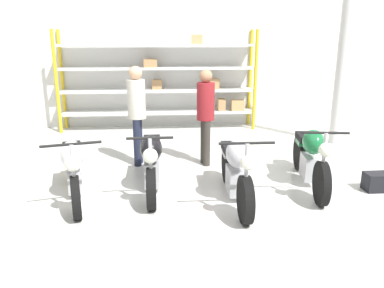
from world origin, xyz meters
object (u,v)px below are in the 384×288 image
Objects in this scene: motorcycle_white at (73,167)px; person_browsing at (137,107)px; motorcycle_green at (310,156)px; motorcycle_silver at (236,169)px; motorcycle_black at (152,161)px; toolbox at (379,182)px; shelving_rack at (164,80)px; person_near_rack at (206,110)px.

person_browsing is at bearing 136.22° from motorcycle_white.
motorcycle_silver is at bearing -61.30° from motorcycle_green.
toolbox is at bearing 84.43° from motorcycle_black.
shelving_rack is at bearing -167.17° from motorcycle_silver.
motorcycle_black is 1.61m from person_near_rack.
motorcycle_silver is at bearing 67.82° from motorcycle_black.
motorcycle_black is 1.41m from person_browsing.
person_near_rack reaches higher than motorcycle_black.
toolbox is at bearing 82.13° from motorcycle_green.
motorcycle_silver is (1.21, -0.48, 0.01)m from motorcycle_black.
person_browsing is at bearing -138.48° from motorcycle_silver.
motorcycle_green is (1.28, 0.46, 0.02)m from motorcycle_silver.
person_browsing is (-0.51, -2.84, -0.18)m from shelving_rack.
toolbox is (3.48, -0.31, -0.33)m from motorcycle_black.
toolbox is at bearing -53.56° from shelving_rack.
motorcycle_black reaches higher than toolbox.
motorcycle_silver is 4.58× the size of toolbox.
person_browsing is (-0.27, 1.24, 0.61)m from motorcycle_black.
person_browsing reaches higher than toolbox.
motorcycle_green is at bearing 164.23° from person_browsing.
person_browsing is at bearing -100.26° from shelving_rack.
shelving_rack is 11.18× the size of toolbox.
toolbox is (1.00, -0.30, -0.35)m from motorcycle_green.
motorcycle_green is (2.48, -0.02, 0.03)m from motorcycle_black.
motorcycle_silver is at bearing 69.76° from motorcycle_white.
shelving_rack is 2.44× the size of motorcycle_silver.
shelving_rack is 4.16m from motorcycle_black.
person_browsing is at bearing -167.96° from motorcycle_black.
motorcycle_white is at bearing -78.26° from motorcycle_green.
shelving_rack reaches higher than motorcycle_white.
motorcycle_black is 4.42× the size of toolbox.
person_browsing reaches higher than motorcycle_silver.
motorcycle_silver is 0.96× the size of motorcycle_green.
motorcycle_silver is at bearing -78.02° from shelving_rack.
person_near_rack is at bearing -76.17° from shelving_rack.
shelving_rack is at bearing -85.17° from person_near_rack.
motorcycle_black is at bearing 87.04° from motorcycle_white.
shelving_rack is 5.57m from toolbox.
person_browsing is at bearing 157.50° from toolbox.
motorcycle_black is (-0.24, -4.08, -0.79)m from shelving_rack.
shelving_rack is 3.02m from person_near_rack.
person_near_rack is at bearing -118.96° from motorcycle_green.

